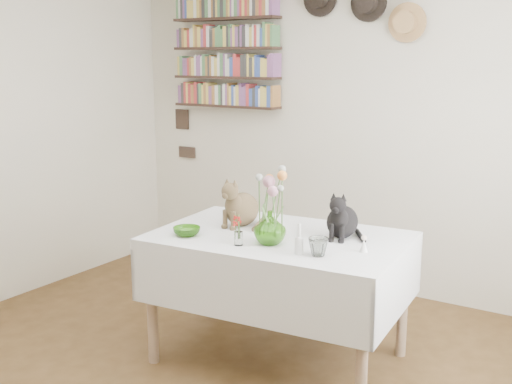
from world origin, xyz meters
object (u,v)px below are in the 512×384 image
Objects in this scene: dining_table at (279,267)px; black_cat at (343,213)px; tabby_cat at (242,200)px; bookshelf_unit at (226,53)px; flower_vase at (270,228)px.

black_cat is at bearing 27.05° from dining_table.
bookshelf_unit is (-1.03, 1.29, 0.90)m from tabby_cat.
tabby_cat is 0.45m from flower_vase.
tabby_cat is 1.88m from bookshelf_unit.
dining_table is at bearing -8.51° from tabby_cat.
tabby_cat is at bearing 178.15° from black_cat.
dining_table is 0.50m from black_cat.
dining_table is 1.54× the size of bookshelf_unit.
black_cat reaches higher than dining_table.
bookshelf_unit is (-1.39, 1.55, 0.96)m from flower_vase.
bookshelf_unit reaches higher than flower_vase.
bookshelf_unit is at bearing 134.80° from black_cat.
flower_vase is (0.04, -0.18, 0.29)m from dining_table.
black_cat is (0.64, 0.09, -0.01)m from tabby_cat.
black_cat is 0.45m from flower_vase.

